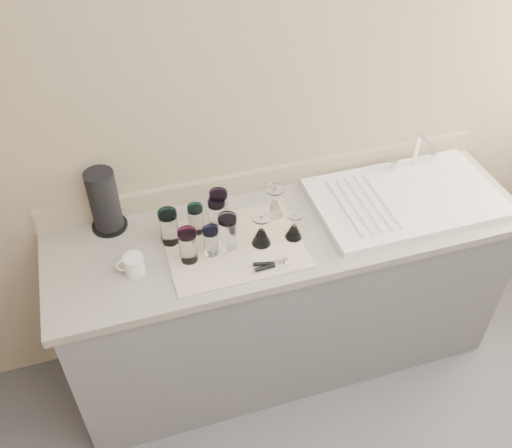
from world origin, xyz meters
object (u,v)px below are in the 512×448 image
object	(u,v)px
tumbler_teal	(169,227)
tumbler_magenta	(188,245)
tumbler_blue	(211,241)
tumbler_lavender	(228,231)
tumbler_purple	(217,215)
can_opener	(271,265)
tumbler_cyan	(196,219)
tumbler_extra	(219,207)
white_mug	(133,265)
goblet_front_left	(261,234)
sink_unit	(406,198)
goblet_front_right	(294,229)
goblet_back_right	(274,206)
paper_towel_roll	(104,202)

from	to	relation	value
tumbler_teal	tumbler_magenta	world-z (taller)	tumbler_teal
tumbler_blue	tumbler_lavender	distance (m)	0.08
tumbler_teal	tumbler_purple	bearing A→B (deg)	5.17
tumbler_teal	can_opener	bearing A→B (deg)	-36.74
tumbler_cyan	tumbler_extra	bearing A→B (deg)	16.44
tumbler_purple	white_mug	distance (m)	0.40
tumbler_blue	tumbler_extra	world-z (taller)	tumbler_extra
tumbler_extra	goblet_front_left	bearing A→B (deg)	-54.26
tumbler_teal	can_opener	distance (m)	0.44
tumbler_teal	tumbler_cyan	xyz separation A→B (m)	(0.12, 0.03, -0.01)
tumbler_cyan	tumbler_purple	distance (m)	0.09
sink_unit	white_mug	size ratio (longest dim) A/B	7.05
tumbler_teal	can_opener	xyz separation A→B (m)	(0.35, -0.26, -0.07)
tumbler_cyan	sink_unit	bearing A→B (deg)	-4.70
goblet_front_left	tumbler_lavender	bearing A→B (deg)	168.83
sink_unit	tumbler_blue	size ratio (longest dim) A/B	6.47
goblet_front_right	can_opener	size ratio (longest dim) A/B	0.95
tumbler_teal	goblet_front_left	xyz separation A→B (m)	(0.35, -0.12, -0.03)
tumbler_purple	goblet_front_left	xyz separation A→B (m)	(0.15, -0.14, -0.03)
sink_unit	can_opener	bearing A→B (deg)	-163.41
tumbler_extra	tumbler_magenta	bearing A→B (deg)	-132.91
tumbler_magenta	goblet_back_right	distance (m)	0.44
tumbler_cyan	tumbler_lavender	distance (m)	0.16
tumbler_cyan	tumbler_magenta	xyz separation A→B (m)	(-0.07, -0.15, 0.01)
sink_unit	tumbler_teal	world-z (taller)	sink_unit
tumbler_blue	white_mug	world-z (taller)	tumbler_blue
tumbler_purple	paper_towel_roll	size ratio (longest dim) A/B	0.52
goblet_back_right	goblet_front_right	world-z (taller)	goblet_back_right
tumbler_purple	tumbler_lavender	xyz separation A→B (m)	(0.01, -0.11, 0.00)
tumbler_teal	tumbler_lavender	bearing A→B (deg)	-23.61
tumbler_magenta	paper_towel_roll	bearing A→B (deg)	133.50
tumbler_magenta	tumbler_blue	size ratio (longest dim) A/B	1.17
goblet_front_left	white_mug	world-z (taller)	goblet_front_left
can_opener	paper_towel_roll	xyz separation A→B (m)	(-0.58, 0.43, 0.12)
white_mug	tumbler_lavender	bearing A→B (deg)	4.07
tumbler_purple	white_mug	size ratio (longest dim) A/B	1.26
tumbler_purple	tumbler_extra	distance (m)	0.04
tumbler_lavender	goblet_back_right	distance (m)	0.27
tumbler_blue	goblet_back_right	xyz separation A→B (m)	(0.31, 0.15, -0.02)
sink_unit	tumbler_cyan	distance (m)	0.94
tumbler_blue	white_mug	size ratio (longest dim) A/B	1.09
sink_unit	tumbler_purple	size ratio (longest dim) A/B	5.60
tumbler_purple	tumbler_magenta	distance (m)	0.21
goblet_back_right	can_opener	size ratio (longest dim) A/B	1.06
tumbler_teal	white_mug	size ratio (longest dim) A/B	1.33
sink_unit	paper_towel_roll	bearing A→B (deg)	170.24
tumbler_teal	tumbler_blue	size ratio (longest dim) A/B	1.22
goblet_back_right	paper_towel_roll	bearing A→B (deg)	168.41
goblet_back_right	goblet_front_left	distance (m)	0.19
goblet_front_right	tumbler_lavender	bearing A→B (deg)	173.33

